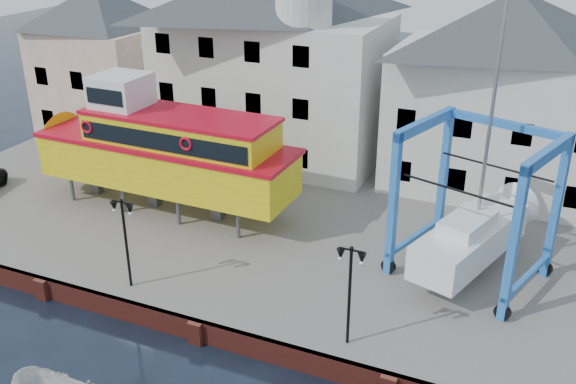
% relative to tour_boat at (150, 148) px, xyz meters
% --- Properties ---
extents(ground, '(140.00, 140.00, 0.00)m').
position_rel_tour_boat_xyz_m(ground, '(7.69, -8.52, -4.39)').
color(ground, black).
rests_on(ground, ground).
extents(hardstanding, '(44.00, 22.00, 1.00)m').
position_rel_tour_boat_xyz_m(hardstanding, '(7.69, 2.48, -3.89)').
color(hardstanding, slate).
rests_on(hardstanding, ground).
extents(quay_wall, '(44.00, 0.47, 1.00)m').
position_rel_tour_boat_xyz_m(quay_wall, '(7.69, -8.42, -3.89)').
color(quay_wall, maroon).
rests_on(quay_wall, ground).
extents(building_pink, '(8.00, 7.00, 10.30)m').
position_rel_tour_boat_xyz_m(building_pink, '(-10.31, 9.47, 1.76)').
color(building_pink, tan).
rests_on(building_pink, hardstanding).
extents(building_white_main, '(14.00, 8.30, 14.00)m').
position_rel_tour_boat_xyz_m(building_white_main, '(2.82, 9.87, 2.95)').
color(building_white_main, silver).
rests_on(building_white_main, hardstanding).
extents(building_white_right, '(12.00, 8.00, 11.20)m').
position_rel_tour_boat_xyz_m(building_white_right, '(16.69, 10.47, 2.21)').
color(building_white_right, silver).
rests_on(building_white_right, hardstanding).
extents(lamp_post_left, '(1.12, 0.32, 4.20)m').
position_rel_tour_boat_xyz_m(lamp_post_left, '(3.69, -7.32, -0.22)').
color(lamp_post_left, black).
rests_on(lamp_post_left, hardstanding).
extents(lamp_post_right, '(1.12, 0.32, 4.20)m').
position_rel_tour_boat_xyz_m(lamp_post_right, '(13.69, -7.32, -0.22)').
color(lamp_post_right, black).
rests_on(lamp_post_right, hardstanding).
extents(tour_boat, '(16.58, 4.29, 7.19)m').
position_rel_tour_boat_xyz_m(tour_boat, '(0.00, 0.00, 0.00)').
color(tour_boat, '#59595E').
rests_on(tour_boat, hardstanding).
extents(travel_lift, '(7.22, 8.89, 13.03)m').
position_rel_tour_boat_xyz_m(travel_lift, '(17.25, 0.28, -1.21)').
color(travel_lift, '#1A4CA6').
rests_on(travel_lift, hardstanding).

